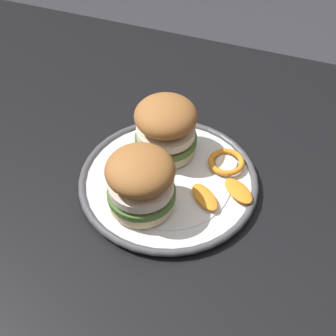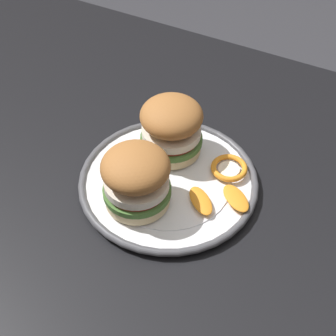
{
  "view_description": "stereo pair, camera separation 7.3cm",
  "coord_description": "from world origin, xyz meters",
  "px_view_note": "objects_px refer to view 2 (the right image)",
  "views": [
    {
      "loc": [
        -0.18,
        0.47,
        1.32
      ],
      "look_at": [
        0.0,
        -0.02,
        0.76
      ],
      "focal_mm": 51.77,
      "sensor_mm": 36.0,
      "label": 1
    },
    {
      "loc": [
        -0.25,
        0.44,
        1.32
      ],
      "look_at": [
        0.0,
        -0.02,
        0.76
      ],
      "focal_mm": 51.77,
      "sensor_mm": 36.0,
      "label": 2
    }
  ],
  "objects_px": {
    "dining_table": "(162,228)",
    "sandwich_half_right": "(171,127)",
    "dinner_plate": "(168,181)",
    "sandwich_half_left": "(136,178)"
  },
  "relations": [
    {
      "from": "dinner_plate",
      "to": "sandwich_half_left",
      "type": "bearing_deg",
      "value": 72.86
    },
    {
      "from": "dining_table",
      "to": "dinner_plate",
      "type": "distance_m",
      "value": 0.1
    },
    {
      "from": "dining_table",
      "to": "sandwich_half_left",
      "type": "bearing_deg",
      "value": 63.71
    },
    {
      "from": "sandwich_half_left",
      "to": "sandwich_half_right",
      "type": "bearing_deg",
      "value": -86.99
    },
    {
      "from": "dining_table",
      "to": "sandwich_half_right",
      "type": "xyz_separation_m",
      "value": [
        0.03,
        -0.08,
        0.16
      ]
    },
    {
      "from": "dining_table",
      "to": "sandwich_half_right",
      "type": "height_order",
      "value": "sandwich_half_right"
    },
    {
      "from": "dinner_plate",
      "to": "sandwich_half_right",
      "type": "relative_size",
      "value": 2.63
    },
    {
      "from": "sandwich_half_left",
      "to": "sandwich_half_right",
      "type": "distance_m",
      "value": 0.12
    },
    {
      "from": "dining_table",
      "to": "sandwich_half_right",
      "type": "distance_m",
      "value": 0.18
    },
    {
      "from": "sandwich_half_left",
      "to": "dinner_plate",
      "type": "bearing_deg",
      "value": -107.14
    }
  ]
}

